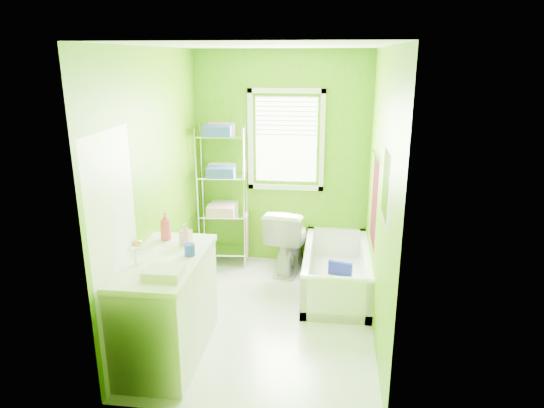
# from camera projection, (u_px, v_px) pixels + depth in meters

# --- Properties ---
(ground) EXTENTS (2.90, 2.90, 0.00)m
(ground) POSITION_uv_depth(u_px,v_px,m) (266.00, 315.00, 4.90)
(ground) COLOR silver
(ground) RESTS_ON ground
(room_envelope) EXTENTS (2.14, 2.94, 2.62)m
(room_envelope) POSITION_uv_depth(u_px,v_px,m) (266.00, 166.00, 4.45)
(room_envelope) COLOR #509107
(room_envelope) RESTS_ON ground
(window) EXTENTS (0.92, 0.05, 1.22)m
(window) POSITION_uv_depth(u_px,v_px,m) (286.00, 135.00, 5.78)
(window) COLOR white
(window) RESTS_ON ground
(door) EXTENTS (0.09, 0.80, 2.00)m
(door) POSITION_uv_depth(u_px,v_px,m) (117.00, 258.00, 3.79)
(door) COLOR white
(door) RESTS_ON ground
(right_wall_decor) EXTENTS (0.04, 1.48, 1.17)m
(right_wall_decor) POSITION_uv_depth(u_px,v_px,m) (379.00, 194.00, 4.37)
(right_wall_decor) COLOR #3D070D
(right_wall_decor) RESTS_ON ground
(bathtub) EXTENTS (0.71, 1.52, 0.49)m
(bathtub) POSITION_uv_depth(u_px,v_px,m) (336.00, 277.00, 5.40)
(bathtub) COLOR white
(bathtub) RESTS_ON ground
(toilet) EXTENTS (0.56, 0.85, 0.81)m
(toilet) POSITION_uv_depth(u_px,v_px,m) (288.00, 238.00, 5.86)
(toilet) COLOR white
(toilet) RESTS_ON ground
(vanity) EXTENTS (0.62, 1.21, 1.17)m
(vanity) POSITION_uv_depth(u_px,v_px,m) (167.00, 304.00, 4.14)
(vanity) COLOR silver
(vanity) RESTS_ON ground
(wire_shelf_unit) EXTENTS (0.62, 0.49, 1.75)m
(wire_shelf_unit) POSITION_uv_depth(u_px,v_px,m) (223.00, 180.00, 5.87)
(wire_shelf_unit) COLOR silver
(wire_shelf_unit) RESTS_ON ground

